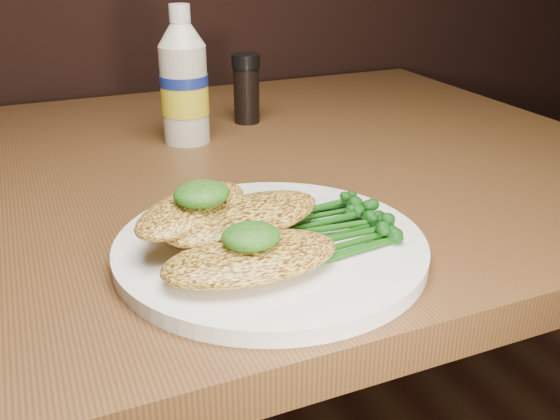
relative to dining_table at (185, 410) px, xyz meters
name	(u,v)px	position (x,y,z in m)	size (l,w,h in m)	color
dining_table	(185,410)	(0.00, 0.00, 0.00)	(1.20, 0.80, 0.75)	#482915
plate	(271,247)	(0.03, -0.25, 0.38)	(0.28, 0.28, 0.01)	white
chicken_front	(251,258)	(0.00, -0.30, 0.40)	(0.15, 0.08, 0.02)	#E9B94A
chicken_mid	(244,217)	(0.01, -0.24, 0.41)	(0.15, 0.08, 0.02)	#E9B94A
chicken_back	(192,209)	(-0.03, -0.22, 0.42)	(0.13, 0.07, 0.02)	#E9B94A
pesto_front	(251,236)	(0.00, -0.29, 0.42)	(0.05, 0.04, 0.02)	black
pesto_back	(202,194)	(-0.02, -0.23, 0.43)	(0.05, 0.05, 0.02)	black
broccolini_bundle	(326,223)	(0.09, -0.26, 0.40)	(0.13, 0.10, 0.02)	#185111
mayo_bottle	(184,76)	(0.05, 0.10, 0.47)	(0.06, 0.06, 0.18)	beige
pepper_grinder	(246,89)	(0.16, 0.15, 0.43)	(0.04, 0.04, 0.10)	black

